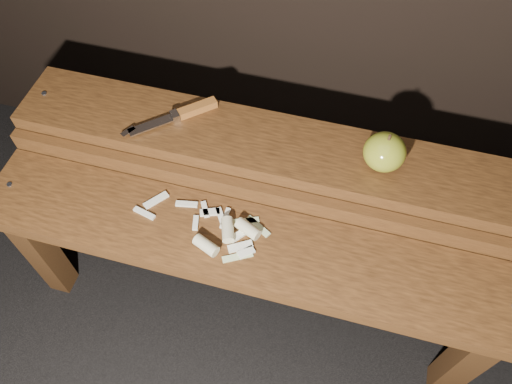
% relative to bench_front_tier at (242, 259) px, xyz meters
% --- Properties ---
extents(ground, '(60.00, 60.00, 0.00)m').
position_rel_bench_front_tier_xyz_m(ground, '(0.00, 0.06, -0.35)').
color(ground, black).
extents(bench_front_tier, '(1.20, 0.20, 0.42)m').
position_rel_bench_front_tier_xyz_m(bench_front_tier, '(0.00, 0.00, 0.00)').
color(bench_front_tier, '#381F0E').
rests_on(bench_front_tier, ground).
extents(bench_rear_tier, '(1.20, 0.21, 0.50)m').
position_rel_bench_front_tier_xyz_m(bench_rear_tier, '(0.00, 0.23, 0.06)').
color(bench_rear_tier, '#381F0E').
rests_on(bench_rear_tier, ground).
extents(apple, '(0.09, 0.09, 0.09)m').
position_rel_bench_front_tier_xyz_m(apple, '(0.25, 0.23, 0.19)').
color(apple, olive).
rests_on(apple, bench_rear_tier).
extents(knife, '(0.18, 0.17, 0.02)m').
position_rel_bench_front_tier_xyz_m(knife, '(-0.21, 0.25, 0.16)').
color(knife, '#935220').
rests_on(knife, bench_rear_tier).
extents(apple_scraps, '(0.31, 0.14, 0.03)m').
position_rel_bench_front_tier_xyz_m(apple_scraps, '(-0.05, 0.02, 0.08)').
color(apple_scraps, beige).
rests_on(apple_scraps, bench_front_tier).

